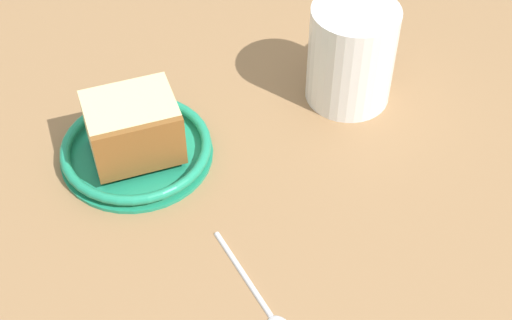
% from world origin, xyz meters
% --- Properties ---
extents(ground_plane, '(1.46, 1.46, 0.03)m').
position_xyz_m(ground_plane, '(0.00, 0.00, -0.02)').
color(ground_plane, '#936D47').
extents(small_plate, '(0.15, 0.15, 0.02)m').
position_xyz_m(small_plate, '(-0.07, 0.04, 0.01)').
color(small_plate, '#1E8C66').
rests_on(small_plate, ground_plane).
extents(cake_slice, '(0.09, 0.07, 0.06)m').
position_xyz_m(cake_slice, '(-0.07, 0.03, 0.04)').
color(cake_slice, brown).
rests_on(cake_slice, small_plate).
extents(tea_mug, '(0.10, 0.10, 0.11)m').
position_xyz_m(tea_mug, '(0.16, 0.07, 0.05)').
color(tea_mug, white).
rests_on(tea_mug, ground_plane).
extents(teaspoon, '(0.04, 0.13, 0.01)m').
position_xyz_m(teaspoon, '(0.00, -0.17, 0.00)').
color(teaspoon, silver).
rests_on(teaspoon, ground_plane).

